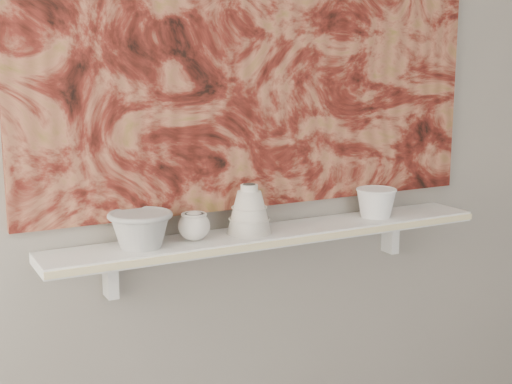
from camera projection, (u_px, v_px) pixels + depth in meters
wall_back at (260, 87)px, 2.14m from camera, size 3.60×0.00×3.60m
shelf at (275, 235)px, 2.14m from camera, size 1.40×0.18×0.03m
shelf_stripe at (291, 242)px, 2.05m from camera, size 1.40×0.01×0.02m
bracket_left at (110, 276)px, 1.98m from camera, size 0.03×0.06×0.12m
bracket_right at (390, 235)px, 2.43m from camera, size 0.03×0.06×0.12m
painting at (263, 22)px, 2.09m from camera, size 1.50×0.02×1.10m
house_motif at (384, 121)px, 2.34m from camera, size 0.09×0.00×0.08m
bowl_grey at (140, 229)px, 1.93m from camera, size 0.20×0.20×0.10m
cup_cream at (194, 226)px, 2.00m from camera, size 0.12×0.12×0.08m
bell_vessel at (249, 209)px, 2.08m from camera, size 0.17×0.17×0.15m
bowl_white at (376, 202)px, 2.30m from camera, size 0.15×0.15×0.10m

